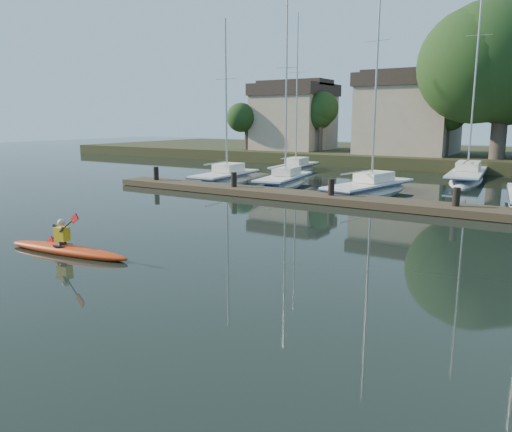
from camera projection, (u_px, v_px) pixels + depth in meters
The scene contains 9 objects.
ground at pixel (209, 293), 12.18m from camera, with size 160.00×160.00×0.00m, color black.
kayak at pixel (66, 248), 15.69m from camera, with size 4.87×1.22×1.54m.
dock at pixel (389, 204), 23.74m from camera, with size 34.00×2.00×1.80m.
sailboat_0 at pixel (225, 184), 33.84m from camera, with size 2.64×7.58×11.81m.
sailboat_1 at pixel (284, 187), 32.37m from camera, with size 3.09×7.94×12.66m.
sailboat_2 at pixel (369, 196), 28.64m from camera, with size 3.57×8.92×14.41m.
sailboat_5 at pixel (295, 173), 40.44m from camera, with size 2.71×8.23×13.37m.
sailboat_6 at pixel (466, 183), 34.63m from camera, with size 3.05×10.52×16.49m.
shore at pixel (502, 130), 44.11m from camera, with size 90.00×25.25×12.75m.
Camera 1 is at (7.19, -9.17, 4.18)m, focal length 35.00 mm.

